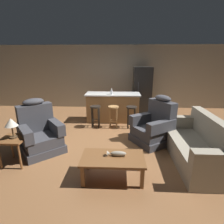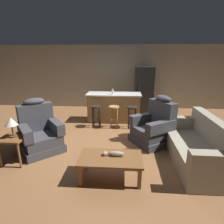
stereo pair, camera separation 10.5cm
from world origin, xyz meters
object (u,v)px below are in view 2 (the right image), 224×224
object	(u,v)px
bottle_tall_green	(113,92)
couch	(198,147)
kitchen_island	(114,107)
recliner_near_lamp	(40,132)
bar_stool_right	(132,113)
bar_stool_left	(96,112)
coffee_table	(111,160)
recliner_near_island	(154,127)
bar_stool_middle	(114,113)
refrigerator	(144,90)
end_table	(14,141)
fish_figurine	(114,154)
table_lamp	(11,122)

from	to	relation	value
bottle_tall_green	couch	bearing A→B (deg)	-50.20
kitchen_island	bottle_tall_green	xyz separation A→B (m)	(-0.04, -0.16, 0.55)
recliner_near_lamp	bottle_tall_green	bearing A→B (deg)	101.05
recliner_near_lamp	couch	bearing A→B (deg)	44.38
kitchen_island	bar_stool_right	xyz separation A→B (m)	(0.59, -0.63, -0.01)
bar_stool_left	bar_stool_right	world-z (taller)	same
coffee_table	kitchen_island	world-z (taller)	kitchen_island
couch	recliner_near_lamp	xyz separation A→B (m)	(-3.44, 0.31, 0.08)
bottle_tall_green	recliner_near_island	bearing A→B (deg)	-50.64
couch	bar_stool_middle	xyz separation A→B (m)	(-1.81, 1.79, 0.13)
coffee_table	refrigerator	size ratio (longest dim) A/B	0.62
recliner_near_island	end_table	bearing A→B (deg)	-12.36
recliner_near_island	bar_stool_left	bearing A→B (deg)	-62.69
coffee_table	fish_figurine	xyz separation A→B (m)	(0.06, 0.04, 0.10)
recliner_near_lamp	recliner_near_island	distance (m)	2.75
end_table	bottle_tall_green	world-z (taller)	bottle_tall_green
bar_stool_right	refrigerator	bearing A→B (deg)	74.14
bar_stool_middle	bar_stool_right	world-z (taller)	same
couch	kitchen_island	bearing A→B (deg)	-52.14
couch	kitchen_island	world-z (taller)	kitchen_island
fish_figurine	bar_stool_left	distance (m)	2.47
fish_figurine	bar_stool_middle	xyz separation A→B (m)	(-0.14, 2.37, 0.01)
bar_stool_right	bottle_tall_green	distance (m)	0.96
fish_figurine	bar_stool_right	world-z (taller)	bar_stool_right
fish_figurine	bar_stool_middle	world-z (taller)	bar_stool_middle
bar_stool_middle	bar_stool_right	distance (m)	0.55
refrigerator	fish_figurine	bearing A→B (deg)	-102.44
recliner_near_lamp	bottle_tall_green	xyz separation A→B (m)	(1.55, 1.95, 0.60)
end_table	bar_stool_middle	bearing A→B (deg)	46.99
fish_figurine	bar_stool_middle	distance (m)	2.38
bar_stool_middle	bar_stool_right	bearing A→B (deg)	0.00
end_table	bottle_tall_green	size ratio (longest dim) A/B	2.75
couch	bottle_tall_green	bearing A→B (deg)	-49.65
recliner_near_lamp	kitchen_island	size ratio (longest dim) A/B	0.67
end_table	bar_stool_middle	world-z (taller)	bar_stool_middle
recliner_near_island	table_lamp	xyz separation A→B (m)	(-2.97, -1.10, 0.45)
table_lamp	bar_stool_middle	size ratio (longest dim) A/B	0.60
fish_figurine	kitchen_island	world-z (taller)	kitchen_island
end_table	table_lamp	world-z (taller)	table_lamp
recliner_near_lamp	bar_stool_right	distance (m)	2.63
recliner_near_island	bar_stool_middle	bearing A→B (deg)	-73.81
recliner_near_lamp	bar_stool_left	distance (m)	1.83
recliner_near_island	couch	bearing A→B (deg)	97.77
couch	table_lamp	bearing A→B (deg)	4.19
fish_figurine	recliner_near_lamp	bearing A→B (deg)	153.25
fish_figurine	recliner_near_lamp	world-z (taller)	recliner_near_lamp
refrigerator	recliner_near_lamp	bearing A→B (deg)	-129.17
end_table	bar_stool_right	xyz separation A→B (m)	(2.45, 2.04, 0.01)
refrigerator	couch	bearing A→B (deg)	-78.50
recliner_near_island	table_lamp	distance (m)	3.19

